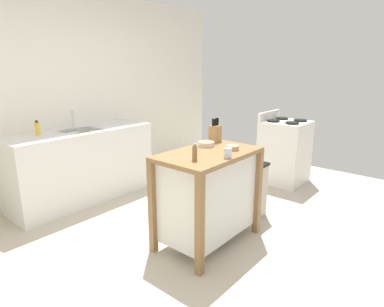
# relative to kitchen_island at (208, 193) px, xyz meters

# --- Properties ---
(ground_plane) EXTENTS (6.54, 6.54, 0.00)m
(ground_plane) POSITION_rel_kitchen_island_xyz_m (-0.14, 0.02, -0.51)
(ground_plane) COLOR #BCB29E
(ground_plane) RESTS_ON ground
(wall_back) EXTENTS (5.54, 0.10, 2.60)m
(wall_back) POSITION_rel_kitchen_island_xyz_m (-0.14, 2.22, 0.79)
(wall_back) COLOR silver
(wall_back) RESTS_ON ground
(kitchen_island) EXTENTS (0.99, 0.61, 0.91)m
(kitchen_island) POSITION_rel_kitchen_island_xyz_m (0.00, 0.00, 0.00)
(kitchen_island) COLOR olive
(kitchen_island) RESTS_ON ground
(knife_block) EXTENTS (0.11, 0.09, 0.25)m
(knife_block) POSITION_rel_kitchen_island_xyz_m (0.38, 0.20, 0.49)
(knife_block) COLOR #AD7F4C
(knife_block) RESTS_ON kitchen_island
(bowl_ceramic_small) EXTENTS (0.16, 0.16, 0.05)m
(bowl_ceramic_small) POSITION_rel_kitchen_island_xyz_m (0.16, 0.15, 0.43)
(bowl_ceramic_small) COLOR beige
(bowl_ceramic_small) RESTS_ON kitchen_island
(bowl_ceramic_wide) EXTENTS (0.12, 0.12, 0.04)m
(bowl_ceramic_wide) POSITION_rel_kitchen_island_xyz_m (0.21, -0.12, 0.42)
(bowl_ceramic_wide) COLOR tan
(bowl_ceramic_wide) RESTS_ON kitchen_island
(drinking_cup) EXTENTS (0.07, 0.07, 0.09)m
(drinking_cup) POSITION_rel_kitchen_island_xyz_m (-0.05, -0.24, 0.44)
(drinking_cup) COLOR silver
(drinking_cup) RESTS_ON kitchen_island
(pepper_grinder) EXTENTS (0.04, 0.04, 0.15)m
(pepper_grinder) POSITION_rel_kitchen_island_xyz_m (-0.29, -0.08, 0.47)
(pepper_grinder) COLOR olive
(pepper_grinder) RESTS_ON kitchen_island
(trash_bin) EXTENTS (0.36, 0.28, 0.63)m
(trash_bin) POSITION_rel_kitchen_island_xyz_m (0.74, -0.03, -0.19)
(trash_bin) COLOR #B7B2A8
(trash_bin) RESTS_ON ground
(sink_counter) EXTENTS (1.81, 0.60, 0.90)m
(sink_counter) POSITION_rel_kitchen_island_xyz_m (-0.18, 1.87, -0.05)
(sink_counter) COLOR silver
(sink_counter) RESTS_ON ground
(sink_faucet) EXTENTS (0.02, 0.02, 0.22)m
(sink_faucet) POSITION_rel_kitchen_island_xyz_m (-0.18, 2.01, 0.51)
(sink_faucet) COLOR #B7BCC1
(sink_faucet) RESTS_ON sink_counter
(bottle_spray_cleaner) EXTENTS (0.05, 0.05, 0.17)m
(bottle_spray_cleaner) POSITION_rel_kitchen_island_xyz_m (-0.65, 1.95, 0.47)
(bottle_spray_cleaner) COLOR yellow
(bottle_spray_cleaner) RESTS_ON sink_counter
(stove) EXTENTS (0.60, 0.60, 1.02)m
(stove) POSITION_rel_kitchen_island_xyz_m (2.08, 0.19, -0.05)
(stove) COLOR white
(stove) RESTS_ON ground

